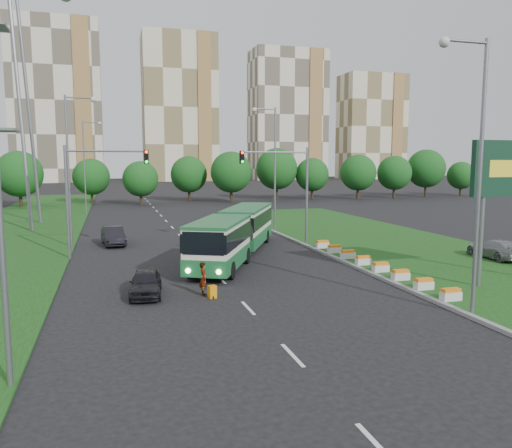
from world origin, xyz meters
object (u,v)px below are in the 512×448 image
object	(u,v)px
car_left_far	(113,236)
traffic_mast_left	(91,183)
traffic_mast_median	(288,180)
articulated_bus	(231,233)
pedestrian	(203,279)
car_left_near	(146,283)
car_median	(495,249)
shopping_trolley	(212,292)

from	to	relation	value
car_left_far	traffic_mast_left	bearing A→B (deg)	-111.15
traffic_mast_left	traffic_mast_median	bearing A→B (deg)	3.77
articulated_bus	car_left_far	distance (m)	11.26
traffic_mast_left	pedestrian	world-z (taller)	traffic_mast_left
traffic_mast_left	pedestrian	xyz separation A→B (m)	(5.76, -12.20, -4.48)
traffic_mast_median	car_left_near	distance (m)	18.00
traffic_mast_left	car_left_far	size ratio (longest dim) A/B	1.77
traffic_mast_left	car_left_near	size ratio (longest dim) A/B	2.04
car_left_near	articulated_bus	bearing A→B (deg)	59.74
car_left_far	car_median	distance (m)	29.26
traffic_mast_median	shopping_trolley	xyz separation A→B (m)	(-9.06, -13.82, -5.03)
car_median	pedestrian	bearing A→B (deg)	10.32
car_median	articulated_bus	bearing A→B (deg)	-19.36
traffic_mast_median	car_left_near	size ratio (longest dim) A/B	2.04
traffic_mast_left	car_median	world-z (taller)	traffic_mast_left
traffic_mast_median	pedestrian	size ratio (longest dim) A/B	4.58
car_median	pedestrian	distance (m)	21.49
traffic_mast_median	traffic_mast_left	world-z (taller)	same
car_left_far	car_median	bearing A→B (deg)	-35.56
traffic_mast_left	car_median	size ratio (longest dim) A/B	1.75
traffic_mast_median	car_median	distance (m)	16.03
traffic_mast_left	car_median	distance (m)	28.75
pedestrian	car_left_far	bearing A→B (deg)	17.04
traffic_mast_left	car_left_far	world-z (taller)	traffic_mast_left
car_median	pedestrian	size ratio (longest dim) A/B	2.61
car_left_far	pedestrian	size ratio (longest dim) A/B	2.59
traffic_mast_median	car_median	bearing A→B (deg)	-39.73
articulated_bus	pedestrian	distance (m)	10.68
shopping_trolley	car_left_near	bearing A→B (deg)	140.84
car_left_far	shopping_trolley	world-z (taller)	car_left_far
articulated_bus	car_median	xyz separation A→B (m)	(17.39, -6.55, -0.92)
articulated_bus	shopping_trolley	xyz separation A→B (m)	(-3.50, -10.54, -1.42)
articulated_bus	car_left_far	bearing A→B (deg)	163.18
car_left_near	traffic_mast_left	bearing A→B (deg)	110.57
traffic_mast_median	traffic_mast_left	bearing A→B (deg)	-176.23
pedestrian	car_median	bearing A→B (deg)	-77.84
car_left_far	articulated_bus	bearing A→B (deg)	-49.57
car_left_far	pedestrian	xyz separation A→B (m)	(4.35, -17.58, 0.13)
shopping_trolley	traffic_mast_left	bearing A→B (deg)	101.21
articulated_bus	shopping_trolley	bearing A→B (deg)	-82.13
traffic_mast_median	shopping_trolley	world-z (taller)	traffic_mast_median
articulated_bus	pedestrian	size ratio (longest dim) A/B	9.86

